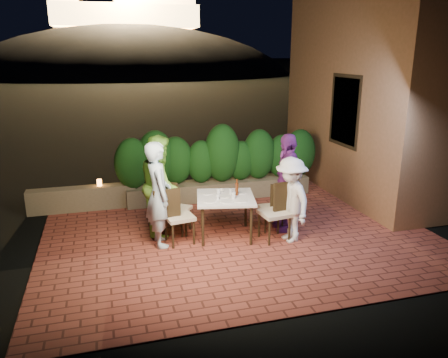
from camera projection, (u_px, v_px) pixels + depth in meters
name	position (u px, v px, depth m)	size (l,w,h in m)	color
ground	(242.00, 239.00, 7.88)	(400.00, 400.00, 0.00)	black
terrace_floor	(234.00, 231.00, 8.36)	(7.00, 6.00, 0.15)	brown
building_wall	(367.00, 85.00, 9.95)	(1.60, 5.00, 5.00)	#A16B3F
window_pane	(346.00, 111.00, 9.43)	(0.08, 1.00, 1.40)	black
window_frame	(346.00, 111.00, 9.42)	(0.06, 1.15, 1.55)	black
planter	(220.00, 189.00, 10.00)	(4.20, 0.55, 0.40)	brown
hedge	(220.00, 157.00, 9.78)	(4.00, 0.70, 1.10)	#133F11
parapet	(83.00, 199.00, 9.21)	(2.20, 0.30, 0.50)	brown
hill	(131.00, 102.00, 64.97)	(52.00, 40.00, 22.00)	black
dining_table	(225.00, 216.00, 7.87)	(1.01, 1.01, 0.75)	white
plate_nw	(210.00, 201.00, 7.53)	(0.23, 0.23, 0.01)	white
plate_sw	(207.00, 193.00, 7.93)	(0.21, 0.21, 0.01)	white
plate_ne	(240.00, 200.00, 7.55)	(0.24, 0.24, 0.01)	white
plate_se	(240.00, 192.00, 7.99)	(0.24, 0.24, 0.01)	white
plate_centre	(224.00, 196.00, 7.77)	(0.22, 0.22, 0.01)	white
plate_front	(228.00, 202.00, 7.49)	(0.24, 0.24, 0.01)	white
glass_nw	(218.00, 197.00, 7.61)	(0.06, 0.06, 0.10)	silver
glass_sw	(219.00, 191.00, 7.88)	(0.06, 0.06, 0.10)	silver
glass_ne	(234.00, 195.00, 7.65)	(0.07, 0.07, 0.12)	silver
glass_se	(231.00, 191.00, 7.91)	(0.06, 0.06, 0.10)	silver
beer_bottle	(237.00, 187.00, 7.79)	(0.06, 0.06, 0.30)	#52230D
bowl	(220.00, 191.00, 8.03)	(0.15, 0.15, 0.04)	white
chair_left_front	(179.00, 216.00, 7.56)	(0.47, 0.47, 1.00)	black
chair_left_back	(177.00, 208.00, 8.00)	(0.44, 0.44, 0.95)	black
chair_right_front	(275.00, 212.00, 7.67)	(0.48, 0.48, 1.05)	black
chair_right_back	(271.00, 207.00, 8.15)	(0.41, 0.41, 0.88)	black
diner_blue	(158.00, 194.00, 7.38)	(0.66, 0.44, 1.82)	silver
diner_green	(161.00, 185.00, 7.92)	(0.88, 0.69, 1.82)	#86D442
diner_white	(291.00, 200.00, 7.57)	(0.98, 0.56, 1.51)	white
diner_purple	(287.00, 182.00, 8.03)	(1.07, 0.45, 1.83)	#66246E
parapet_lamp	(99.00, 183.00, 9.21)	(0.10, 0.10, 0.14)	orange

